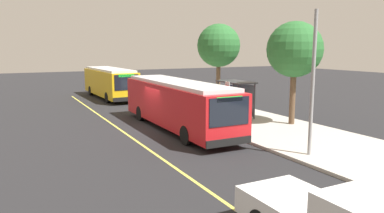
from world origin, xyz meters
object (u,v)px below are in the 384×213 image
(waiting_bench, at_px, (239,109))
(pedestrian_commuter, at_px, (214,102))
(transit_bus_main, at_px, (177,103))
(route_sign_post, at_px, (227,98))
(transit_bus_second, at_px, (110,82))

(waiting_bench, bearing_deg, pedestrian_commuter, -122.70)
(waiting_bench, xyz_separation_m, pedestrian_commuter, (-0.96, -1.50, 0.48))
(transit_bus_main, relative_size, route_sign_post, 4.20)
(transit_bus_main, bearing_deg, pedestrian_commuter, 118.99)
(route_sign_post, distance_m, pedestrian_commuter, 3.93)
(transit_bus_second, bearing_deg, waiting_bench, 20.35)
(transit_bus_main, distance_m, transit_bus_second, 15.69)
(transit_bus_second, height_order, pedestrian_commuter, transit_bus_second)
(transit_bus_second, bearing_deg, pedestrian_commuter, 16.00)
(transit_bus_second, xyz_separation_m, waiting_bench, (14.53, 5.39, -0.98))
(route_sign_post, bearing_deg, waiting_bench, 134.67)
(route_sign_post, xyz_separation_m, pedestrian_commuter, (-3.65, 1.22, -0.84))
(transit_bus_main, distance_m, pedestrian_commuter, 4.42)
(waiting_bench, distance_m, pedestrian_commuter, 1.85)
(route_sign_post, bearing_deg, pedestrian_commuter, 161.55)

